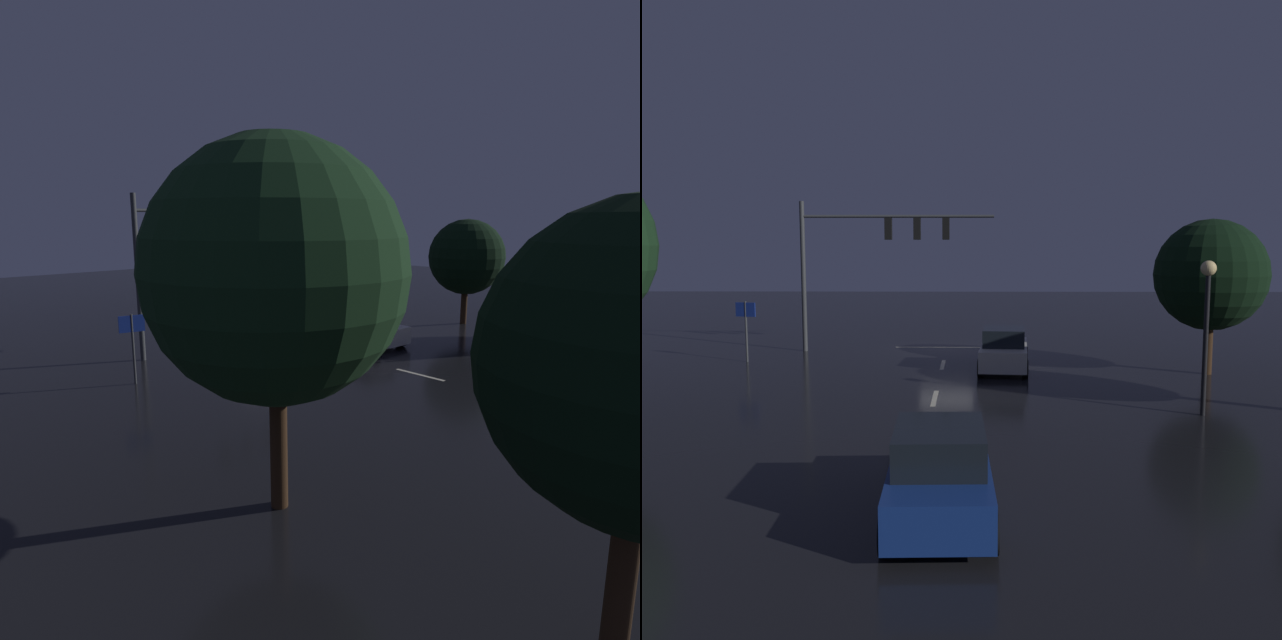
% 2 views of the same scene
% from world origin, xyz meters
% --- Properties ---
extents(ground_plane, '(80.00, 80.00, 0.00)m').
position_xyz_m(ground_plane, '(0.00, 0.00, 0.00)').
color(ground_plane, black).
extents(traffic_signal_assembly, '(8.96, 0.47, 6.96)m').
position_xyz_m(traffic_signal_assembly, '(3.41, 0.46, 5.00)').
color(traffic_signal_assembly, '#383A3D').
rests_on(traffic_signal_assembly, ground_plane).
extents(lane_dash_far, '(0.16, 2.20, 0.01)m').
position_xyz_m(lane_dash_far, '(0.00, 4.00, 0.00)').
color(lane_dash_far, beige).
rests_on(lane_dash_far, ground_plane).
extents(lane_dash_mid, '(0.16, 2.20, 0.01)m').
position_xyz_m(lane_dash_mid, '(0.00, 10.00, 0.00)').
color(lane_dash_mid, beige).
rests_on(lane_dash_mid, ground_plane).
extents(lane_dash_near, '(0.16, 2.20, 0.01)m').
position_xyz_m(lane_dash_near, '(0.00, 16.00, 0.00)').
color(lane_dash_near, beige).
rests_on(lane_dash_near, ground_plane).
extents(stop_bar, '(5.00, 0.16, 0.01)m').
position_xyz_m(stop_bar, '(0.00, -0.73, 0.00)').
color(stop_bar, beige).
rests_on(stop_bar, ground_plane).
extents(car_approaching, '(2.19, 4.48, 1.70)m').
position_xyz_m(car_approaching, '(-2.49, 5.06, 0.80)').
color(car_approaching, silver).
rests_on(car_approaching, ground_plane).
extents(street_lamp_left_kerb, '(0.44, 0.44, 4.50)m').
position_xyz_m(street_lamp_left_kerb, '(-7.93, 12.02, 3.20)').
color(street_lamp_left_kerb, black).
rests_on(street_lamp_left_kerb, ground_plane).
extents(route_sign, '(0.89, 0.26, 2.59)m').
position_xyz_m(route_sign, '(8.37, 3.42, 1.87)').
color(route_sign, '#383A3D').
rests_on(route_sign, ground_plane).
extents(tree_left_near, '(4.23, 4.23, 5.94)m').
position_xyz_m(tree_left_near, '(-10.27, 5.80, 3.81)').
color(tree_left_near, '#382314').
rests_on(tree_left_near, ground_plane).
extents(tree_right_near, '(5.19, 5.19, 7.51)m').
position_xyz_m(tree_right_near, '(9.95, 13.44, 4.91)').
color(tree_right_near, '#382314').
rests_on(tree_right_near, ground_plane).
extents(tree_left_far, '(3.99, 3.99, 6.29)m').
position_xyz_m(tree_left_far, '(-12.40, 12.26, 4.28)').
color(tree_left_far, '#382314').
rests_on(tree_left_far, ground_plane).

